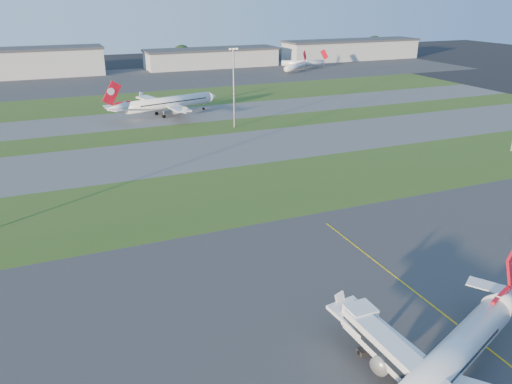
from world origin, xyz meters
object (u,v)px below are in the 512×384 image
airliner_taxiing (168,103)px  mini_jet_far (303,63)px  mini_jet_near (296,66)px  light_mast_centre (234,83)px  airliner_parked (441,369)px

airliner_taxiing → mini_jet_far: (105.00, 93.72, -1.28)m
mini_jet_near → light_mast_centre: bearing=-165.4°
mini_jet_far → light_mast_centre: (-88.96, -119.92, 11.53)m
mini_jet_near → airliner_parked: bearing=-153.0°
mini_jet_near → mini_jet_far: (11.25, 12.24, 0.00)m
airliner_taxiing → mini_jet_near: size_ratio=1.77×
airliner_parked → mini_jet_near: (99.47, 229.51, -0.76)m
mini_jet_near → mini_jet_far: size_ratio=0.82×
airliner_parked → mini_jet_near: size_ratio=1.51×
airliner_parked → mini_jet_near: bearing=44.5°
airliner_taxiing → mini_jet_far: airliner_taxiing is taller
mini_jet_far → airliner_taxiing: bearing=-123.3°
mini_jet_near → airliner_taxiing: bearing=-178.6°
airliner_taxiing → mini_jet_far: size_ratio=1.46×
airliner_parked → mini_jet_near: airliner_parked is taller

